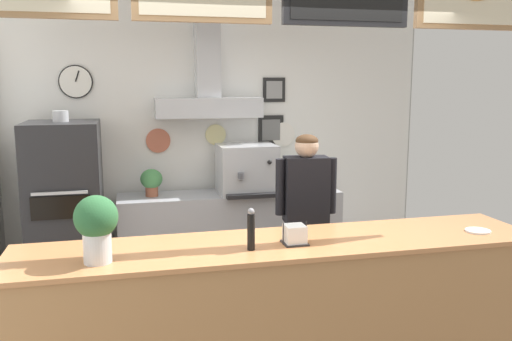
{
  "coord_description": "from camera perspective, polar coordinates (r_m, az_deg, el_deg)",
  "views": [
    {
      "loc": [
        -0.97,
        -3.42,
        2.03
      ],
      "look_at": [
        0.04,
        0.7,
        1.33
      ],
      "focal_mm": 37.54,
      "sensor_mm": 36.0,
      "label": 1
    }
  ],
  "objects": [
    {
      "name": "basil_vase",
      "position": [
        3.17,
        -16.64,
        -5.69
      ],
      "size": [
        0.25,
        0.25,
        0.39
      ],
      "color": "silver",
      "rests_on": "service_counter"
    },
    {
      "name": "pepper_grinder",
      "position": [
        3.29,
        -0.53,
        -6.29
      ],
      "size": [
        0.05,
        0.05,
        0.26
      ],
      "color": "black",
      "rests_on": "service_counter"
    },
    {
      "name": "espresso_machine",
      "position": [
        5.41,
        -0.99,
        0.15
      ],
      "size": [
        0.58,
        0.54,
        0.49
      ],
      "color": "#B7BABF",
      "rests_on": "back_prep_counter"
    },
    {
      "name": "back_prep_counter",
      "position": [
        5.56,
        -2.71,
        -7.07
      ],
      "size": [
        2.25,
        0.52,
        0.92
      ],
      "color": "#A3A5AD",
      "rests_on": "ground_plane"
    },
    {
      "name": "shop_worker",
      "position": [
        4.61,
        5.31,
        -5.14
      ],
      "size": [
        0.52,
        0.26,
        1.6
      ],
      "rotation": [
        0.0,
        0.0,
        3.04
      ],
      "color": "#232328",
      "rests_on": "ground_plane"
    },
    {
      "name": "napkin_holder",
      "position": [
        3.44,
        4.15,
        -6.87
      ],
      "size": [
        0.16,
        0.15,
        0.14
      ],
      "color": "#262628",
      "rests_on": "service_counter"
    },
    {
      "name": "back_wall_assembly",
      "position": [
        5.57,
        -3.86,
        5.18
      ],
      "size": [
        4.46,
        2.36,
        3.01
      ],
      "color": "gray",
      "rests_on": "ground_plane"
    },
    {
      "name": "service_counter",
      "position": [
        3.67,
        2.89,
        -15.15
      ],
      "size": [
        3.43,
        0.7,
        1.01
      ],
      "color": "#B77F4C",
      "rests_on": "ground_plane"
    },
    {
      "name": "condiment_plate",
      "position": [
        4.01,
        22.57,
        -5.95
      ],
      "size": [
        0.17,
        0.17,
        0.01
      ],
      "color": "white",
      "rests_on": "service_counter"
    },
    {
      "name": "potted_thyme",
      "position": [
        5.35,
        -11.08,
        -1.06
      ],
      "size": [
        0.22,
        0.22,
        0.27
      ],
      "color": "#9E563D",
      "rests_on": "back_prep_counter"
    },
    {
      "name": "potted_rosemary",
      "position": [
        5.56,
        3.7,
        -0.58
      ],
      "size": [
        0.23,
        0.23,
        0.27
      ],
      "color": "#9E563D",
      "rests_on": "back_prep_counter"
    },
    {
      "name": "pizza_oven",
      "position": [
        5.25,
        -19.57,
        -4.23
      ],
      "size": [
        0.65,
        0.76,
        1.77
      ],
      "color": "#232326",
      "rests_on": "ground_plane"
    }
  ]
}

